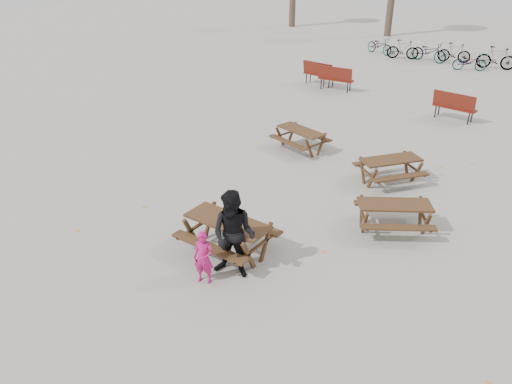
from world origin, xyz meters
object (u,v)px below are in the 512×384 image
Objects in this scene: child at (204,258)px; main_picnic_table at (228,228)px; soda_bottle at (228,220)px; picnic_table_far at (390,171)px; adult at (234,235)px; food_tray at (235,224)px; picnic_table_north at (300,140)px; picnic_table_east at (393,217)px.

main_picnic_table is at bearing 81.74° from child.
soda_bottle is 5.38m from picnic_table_far.
child is at bearing -138.84° from adult.
food_tray is 1.06× the size of soda_bottle.
food_tray is (0.23, -0.06, 0.21)m from main_picnic_table.
soda_bottle is at bearing -171.06° from food_tray.
soda_bottle is 0.11× the size of picnic_table_north.
soda_bottle reaches higher than food_tray.
child is (0.15, -0.96, -0.30)m from soda_bottle.
soda_bottle is at bearing 77.65° from child.
child is 0.71× the size of picnic_table_north.
picnic_table_east is (1.88, 3.34, -0.56)m from adult.
adult is at bearing -55.60° from picnic_table_north.
adult reaches higher than picnic_table_north.
main_picnic_table is at bearing 166.44° from food_tray.
adult is 6.60m from picnic_table_north.
picnic_table_north is (-4.11, 2.84, -0.01)m from picnic_table_east.
picnic_table_far is at bearing 80.75° from picnic_table_east.
child reaches higher than food_tray.
adult is 1.14× the size of picnic_table_east.
picnic_table_east is at bearing -118.80° from picnic_table_far.
picnic_table_far is at bearing 65.36° from adult.
picnic_table_north is 3.15m from picnic_table_far.
picnic_table_far is at bearing 76.76° from food_tray.
picnic_table_far is (1.45, 5.10, -0.24)m from main_picnic_table.
picnic_table_east is 2.50m from picnic_table_far.
child is 6.96m from picnic_table_north.
adult is (0.58, -0.53, 0.32)m from main_picnic_table.
picnic_table_far is (1.21, 5.16, -0.45)m from food_tray.
child is at bearing -89.30° from food_tray.
child reaches higher than picnic_table_north.
picnic_table_north is (-1.90, 6.69, -0.21)m from child.
main_picnic_table is 10.59× the size of soda_bottle.
picnic_table_north is at bearing 117.17° from picnic_table_far.
soda_bottle is (-0.14, -0.02, 0.05)m from food_tray.
child reaches higher than soda_bottle.
main_picnic_table is 10.00× the size of food_tray.
main_picnic_table is at bearing -164.29° from picnic_table_east.
picnic_table_far is (1.36, 5.18, -0.50)m from soda_bottle.
picnic_table_far is (3.10, -0.55, 0.01)m from picnic_table_north.
picnic_table_east is (2.23, 2.87, -0.45)m from food_tray.
adult is (0.49, -0.45, 0.06)m from soda_bottle.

